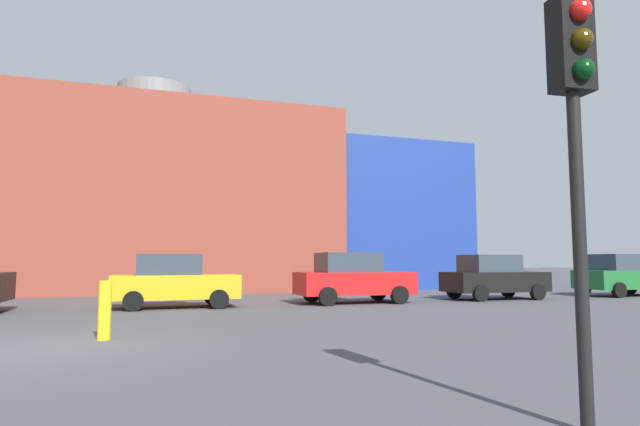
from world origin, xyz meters
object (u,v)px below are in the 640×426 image
object	(u,v)px
parked_car_5	(623,275)
traffic_light_near_right	(575,107)
bollard_yellow_0	(105,310)
parked_car_2	(174,281)
parked_car_3	(353,278)
parked_car_4	(493,277)

from	to	relation	value
parked_car_5	traffic_light_near_right	distance (m)	21.46
traffic_light_near_right	bollard_yellow_0	distance (m)	8.79
parked_car_2	traffic_light_near_right	distance (m)	14.46
parked_car_2	parked_car_3	distance (m)	6.23
parked_car_2	parked_car_4	distance (m)	12.23
traffic_light_near_right	bollard_yellow_0	bearing A→B (deg)	-144.92
parked_car_2	parked_car_4	bearing A→B (deg)	-0.00
parked_car_3	parked_car_5	xyz separation A→B (m)	(12.70, 0.00, 0.00)
parked_car_5	parked_car_2	bearing A→B (deg)	-180.00
bollard_yellow_0	parked_car_4	bearing A→B (deg)	26.17
parked_car_2	parked_car_5	distance (m)	18.93
parked_car_2	bollard_yellow_0	xyz separation A→B (m)	(-1.61, -6.80, -0.30)
parked_car_3	parked_car_5	size ratio (longest dim) A/B	1.00
bollard_yellow_0	traffic_light_near_right	bearing A→B (deg)	-58.54
parked_car_3	traffic_light_near_right	xyz separation A→B (m)	(-3.42, -14.03, 2.00)
parked_car_4	parked_car_5	bearing A→B (deg)	0.00
parked_car_3	parked_car_5	bearing A→B (deg)	0.00
parked_car_3	bollard_yellow_0	distance (m)	10.38
parked_car_3	bollard_yellow_0	xyz separation A→B (m)	(-7.84, -6.80, -0.34)
parked_car_3	bollard_yellow_0	bearing A→B (deg)	-139.05
parked_car_2	parked_car_3	world-z (taller)	parked_car_3
parked_car_2	bollard_yellow_0	world-z (taller)	parked_car_2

